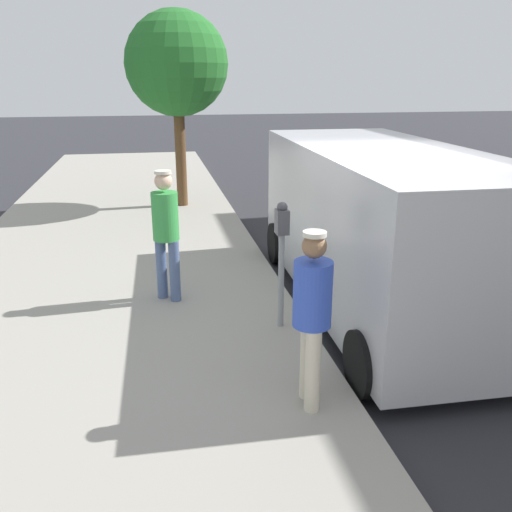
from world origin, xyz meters
name	(u,v)px	position (x,y,z in m)	size (l,w,h in m)	color
ground_plane	(378,321)	(0.00, 0.00, 0.00)	(80.00, 80.00, 0.00)	#2D2D33
sidewalk_slab	(98,339)	(3.50, 0.00, 0.07)	(5.00, 32.00, 0.15)	#9E998E
parking_meter_near	(282,244)	(1.35, 0.20, 1.18)	(0.14, 0.18, 1.52)	gray
pedestrian_in_green	(166,227)	(2.63, -0.89, 1.15)	(0.34, 0.34, 1.73)	#4C608C
pedestrian_in_blue	(312,310)	(1.47, 1.84, 1.08)	(0.34, 0.36, 1.63)	beige
parked_van	(382,225)	(-0.15, -0.43, 1.15)	(2.21, 5.24, 2.15)	#BCBCC1
street_tree	(177,65)	(2.09, -6.54, 3.24)	(2.24, 2.24, 4.23)	brown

